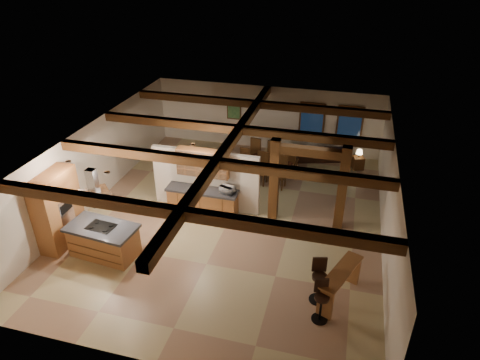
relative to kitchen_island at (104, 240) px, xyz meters
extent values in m
plane|color=tan|center=(3.10, 2.82, -0.52)|extent=(12.00, 12.00, 0.00)
plane|color=silver|center=(3.10, 8.82, 0.93)|extent=(10.00, 0.00, 10.00)
plane|color=silver|center=(3.10, -3.18, 0.93)|extent=(10.00, 0.00, 10.00)
plane|color=silver|center=(-1.90, 2.82, 0.93)|extent=(0.00, 12.00, 12.00)
plane|color=silver|center=(8.10, 2.82, 0.93)|extent=(0.00, 12.00, 12.00)
plane|color=#362311|center=(3.10, 2.82, 2.38)|extent=(12.00, 12.00, 0.00)
cube|color=#3F240F|center=(3.10, -1.18, 2.24)|extent=(10.00, 0.25, 0.28)
cube|color=#3F240F|center=(3.10, 1.52, 2.24)|extent=(10.00, 0.25, 0.28)
cube|color=#3F240F|center=(3.10, 4.12, 2.24)|extent=(10.00, 0.25, 0.28)
cube|color=#3F240F|center=(3.10, 6.82, 2.24)|extent=(10.00, 0.25, 0.28)
cube|color=#3F240F|center=(3.10, 2.82, 2.24)|extent=(0.28, 12.00, 0.28)
cube|color=#3F240F|center=(4.50, 3.32, 0.93)|extent=(0.30, 0.30, 2.90)
cube|color=#3F240F|center=(6.70, 3.32, 0.93)|extent=(0.30, 0.30, 2.90)
cube|color=#3F240F|center=(5.60, 3.32, 2.08)|extent=(2.50, 0.28, 0.28)
cube|color=silver|center=(2.10, 3.32, 0.58)|extent=(3.80, 0.18, 2.20)
cube|color=#985231|center=(-1.57, 0.22, 0.68)|extent=(0.64, 1.60, 2.40)
cube|color=silver|center=(-1.27, 0.22, 0.63)|extent=(0.06, 0.62, 0.95)
cube|color=black|center=(-1.23, 0.22, 0.83)|extent=(0.01, 0.50, 0.28)
cube|color=#985231|center=(2.10, 2.93, -0.09)|extent=(2.40, 0.60, 0.86)
cube|color=black|center=(2.10, 2.93, 0.38)|extent=(2.50, 0.66, 0.08)
cube|color=#985231|center=(2.10, 3.14, 1.33)|extent=(1.80, 0.34, 0.95)
cube|color=silver|center=(2.10, 2.96, 1.33)|extent=(1.74, 0.02, 0.90)
pyramid|color=silver|center=(0.00, 0.00, 1.21)|extent=(1.10, 1.10, 0.45)
cube|color=silver|center=(0.00, 0.00, 2.02)|extent=(0.26, 0.22, 0.73)
cube|color=#3F240F|center=(5.10, 8.76, 0.98)|extent=(1.10, 0.05, 1.70)
cube|color=black|center=(5.10, 8.73, 0.98)|extent=(0.95, 0.02, 1.55)
cube|color=#3F240F|center=(6.70, 8.76, 0.98)|extent=(1.10, 0.05, 1.70)
cube|color=black|center=(6.70, 8.73, 0.98)|extent=(0.95, 0.02, 1.55)
cube|color=#3F240F|center=(1.60, 8.76, 1.18)|extent=(0.65, 0.04, 0.85)
cube|color=#285E32|center=(1.60, 8.74, 1.18)|extent=(0.55, 0.01, 0.75)
cylinder|color=silver|center=(0.50, 0.02, 2.35)|extent=(0.16, 0.16, 0.03)
cylinder|color=silver|center=(2.10, 2.32, 2.35)|extent=(0.16, 0.16, 0.03)
cylinder|color=silver|center=(-0.90, 0.32, 2.35)|extent=(0.16, 0.16, 0.03)
cube|color=#985231|center=(0.00, 0.00, -0.05)|extent=(2.02, 1.16, 0.92)
cube|color=black|center=(0.00, 0.00, 0.45)|extent=(2.17, 1.30, 0.09)
cube|color=black|center=(0.00, 0.00, 0.50)|extent=(0.86, 0.62, 0.02)
imported|color=#3F1C0F|center=(3.71, 6.21, -0.21)|extent=(2.00, 1.58, 0.62)
imported|color=black|center=(5.70, 8.32, -0.18)|extent=(2.48, 1.53, 0.68)
imported|color=silver|center=(3.00, 2.93, 0.56)|extent=(0.55, 0.46, 0.26)
cube|color=#985231|center=(6.92, -0.07, 0.39)|extent=(1.09, 1.82, 0.05)
cube|color=#985231|center=(6.61, -0.81, -0.07)|extent=(0.40, 0.24, 0.89)
cube|color=#985231|center=(7.23, 0.67, -0.07)|extent=(0.40, 0.24, 0.89)
cube|color=#3F240F|center=(7.23, 7.78, -0.25)|extent=(0.55, 0.55, 0.53)
cylinder|color=black|center=(7.23, 7.78, 0.09)|extent=(0.06, 0.06, 0.16)
cone|color=#FFD999|center=(7.23, 7.78, 0.25)|extent=(0.28, 0.28, 0.18)
cylinder|color=black|center=(6.52, -0.94, 0.23)|extent=(0.37, 0.37, 0.07)
cube|color=black|center=(6.47, -0.77, 0.46)|extent=(0.35, 0.14, 0.41)
cylinder|color=black|center=(6.52, -0.94, -0.15)|extent=(0.06, 0.06, 0.72)
cylinder|color=black|center=(6.52, -0.94, -0.50)|extent=(0.41, 0.41, 0.03)
cylinder|color=black|center=(6.40, -0.28, 0.28)|extent=(0.40, 0.40, 0.08)
cube|color=black|center=(6.35, -0.10, 0.54)|extent=(0.38, 0.14, 0.44)
cylinder|color=black|center=(6.40, -0.28, -0.12)|extent=(0.07, 0.07, 0.78)
cylinder|color=black|center=(6.40, -0.28, -0.49)|extent=(0.44, 0.44, 0.03)
cube|color=#3F240F|center=(2.84, 5.59, -0.03)|extent=(0.52, 0.52, 0.06)
cube|color=#3F240F|center=(2.88, 5.81, 0.37)|extent=(0.46, 0.13, 0.81)
cylinder|color=#3F240F|center=(2.63, 5.44, -0.29)|extent=(0.05, 0.05, 0.45)
cylinder|color=#3F240F|center=(2.99, 5.38, -0.29)|extent=(0.05, 0.05, 0.45)
cylinder|color=#3F240F|center=(2.69, 5.80, -0.29)|extent=(0.05, 0.05, 0.45)
cylinder|color=#3F240F|center=(3.05, 5.74, -0.29)|extent=(0.05, 0.05, 0.45)
cube|color=#3F240F|center=(3.09, 7.09, -0.03)|extent=(0.52, 0.52, 0.06)
cube|color=#3F240F|center=(3.05, 6.86, 0.37)|extent=(0.46, 0.13, 0.81)
cylinder|color=#3F240F|center=(3.30, 7.24, -0.29)|extent=(0.05, 0.05, 0.45)
cylinder|color=#3F240F|center=(2.94, 7.30, -0.29)|extent=(0.05, 0.05, 0.45)
cylinder|color=#3F240F|center=(3.24, 6.87, -0.29)|extent=(0.05, 0.05, 0.45)
cylinder|color=#3F240F|center=(2.88, 6.93, -0.29)|extent=(0.05, 0.05, 0.45)
cube|color=#3F240F|center=(3.59, 5.47, -0.03)|extent=(0.52, 0.52, 0.06)
cube|color=#3F240F|center=(3.63, 5.69, 0.37)|extent=(0.46, 0.13, 0.81)
cylinder|color=#3F240F|center=(3.38, 5.32, -0.29)|extent=(0.05, 0.05, 0.45)
cylinder|color=#3F240F|center=(3.74, 5.26, -0.29)|extent=(0.05, 0.05, 0.45)
cylinder|color=#3F240F|center=(3.44, 5.68, -0.29)|extent=(0.05, 0.05, 0.45)
cylinder|color=#3F240F|center=(3.80, 5.62, -0.29)|extent=(0.05, 0.05, 0.45)
cube|color=#3F240F|center=(3.84, 6.96, -0.03)|extent=(0.52, 0.52, 0.06)
cube|color=#3F240F|center=(3.80, 6.74, 0.37)|extent=(0.46, 0.13, 0.81)
cylinder|color=#3F240F|center=(4.05, 7.11, -0.29)|extent=(0.05, 0.05, 0.45)
cylinder|color=#3F240F|center=(3.68, 7.17, -0.29)|extent=(0.05, 0.05, 0.45)
cylinder|color=#3F240F|center=(3.99, 6.75, -0.29)|extent=(0.05, 0.05, 0.45)
cylinder|color=#3F240F|center=(3.62, 6.81, -0.29)|extent=(0.05, 0.05, 0.45)
cube|color=#3F240F|center=(4.34, 5.34, -0.03)|extent=(0.52, 0.52, 0.06)
cube|color=#3F240F|center=(4.37, 5.57, 0.37)|extent=(0.46, 0.13, 0.81)
cylinder|color=#3F240F|center=(4.13, 5.19, -0.29)|extent=(0.05, 0.05, 0.45)
cylinder|color=#3F240F|center=(4.49, 5.13, -0.29)|extent=(0.05, 0.05, 0.45)
cylinder|color=#3F240F|center=(4.19, 5.56, -0.29)|extent=(0.05, 0.05, 0.45)
cylinder|color=#3F240F|center=(4.55, 5.50, -0.29)|extent=(0.05, 0.05, 0.45)
cube|color=#3F240F|center=(4.58, 6.84, -0.03)|extent=(0.52, 0.52, 0.06)
cube|color=#3F240F|center=(4.55, 6.62, 0.37)|extent=(0.46, 0.13, 0.81)
cylinder|color=#3F240F|center=(4.79, 6.99, -0.29)|extent=(0.05, 0.05, 0.45)
cylinder|color=#3F240F|center=(4.43, 7.05, -0.29)|extent=(0.05, 0.05, 0.45)
cylinder|color=#3F240F|center=(4.74, 6.63, -0.29)|extent=(0.05, 0.05, 0.45)
cylinder|color=#3F240F|center=(4.37, 6.69, -0.29)|extent=(0.05, 0.05, 0.45)
camera|label=1|loc=(6.58, -8.87, 7.76)|focal=32.00mm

